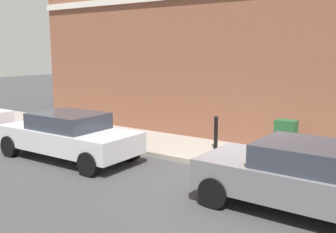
{
  "coord_description": "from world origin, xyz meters",
  "views": [
    {
      "loc": [
        -8.29,
        -3.61,
        3.16
      ],
      "look_at": [
        1.17,
        2.96,
        1.2
      ],
      "focal_mm": 41.37,
      "sensor_mm": 36.0,
      "label": 1
    }
  ],
  "objects_px": {
    "car_silver": "(68,135)",
    "utility_cabinet": "(285,142)",
    "car_grey": "(305,176)",
    "bollard_near_cabinet": "(216,131)"
  },
  "relations": [
    {
      "from": "car_silver",
      "to": "utility_cabinet",
      "type": "bearing_deg",
      "value": -152.86
    },
    {
      "from": "car_silver",
      "to": "utility_cabinet",
      "type": "height_order",
      "value": "car_silver"
    },
    {
      "from": "car_silver",
      "to": "car_grey",
      "type": "bearing_deg",
      "value": 179.71
    },
    {
      "from": "utility_cabinet",
      "to": "bollard_near_cabinet",
      "type": "height_order",
      "value": "utility_cabinet"
    },
    {
      "from": "utility_cabinet",
      "to": "bollard_near_cabinet",
      "type": "bearing_deg",
      "value": 87.39
    },
    {
      "from": "car_grey",
      "to": "utility_cabinet",
      "type": "height_order",
      "value": "car_grey"
    },
    {
      "from": "bollard_near_cabinet",
      "to": "car_grey",
      "type": "bearing_deg",
      "value": -129.93
    },
    {
      "from": "car_grey",
      "to": "bollard_near_cabinet",
      "type": "xyz_separation_m",
      "value": [
        2.94,
        3.52,
        -0.03
      ]
    },
    {
      "from": "car_grey",
      "to": "car_silver",
      "type": "bearing_deg",
      "value": 1.84
    },
    {
      "from": "car_grey",
      "to": "bollard_near_cabinet",
      "type": "bearing_deg",
      "value": -38.61
    }
  ]
}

